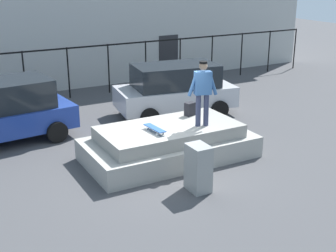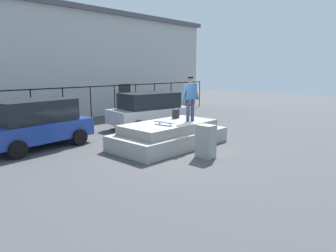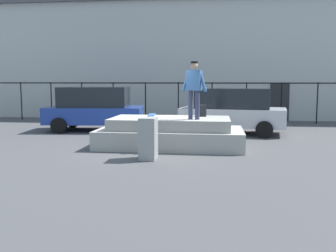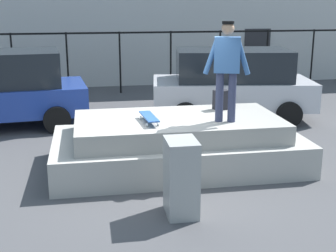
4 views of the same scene
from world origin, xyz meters
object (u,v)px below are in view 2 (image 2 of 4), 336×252
(backpack, at_px, (176,114))
(utility_box, at_px, (206,141))
(skateboard, at_px, (164,122))
(skateboarder, at_px, (190,96))
(car_silver_hatchback_mid, at_px, (149,110))
(car_blue_hatchback_near, at_px, (35,123))

(backpack, height_order, utility_box, backpack)
(utility_box, bearing_deg, skateboard, 97.20)
(skateboarder, distance_m, car_silver_hatchback_mid, 4.14)
(car_blue_hatchback_near, height_order, utility_box, car_blue_hatchback_near)
(skateboard, distance_m, backpack, 1.73)
(skateboard, relative_size, utility_box, 0.73)
(car_blue_hatchback_near, bearing_deg, utility_box, -59.24)
(skateboarder, height_order, backpack, skateboarder)
(skateboarder, relative_size, car_blue_hatchback_near, 0.42)
(skateboarder, distance_m, backpack, 1.28)
(car_blue_hatchback_near, xyz_separation_m, utility_box, (3.34, -5.62, -0.40))
(skateboarder, distance_m, utility_box, 2.42)
(skateboard, relative_size, car_blue_hatchback_near, 0.20)
(car_silver_hatchback_mid, distance_m, utility_box, 5.96)
(skateboarder, relative_size, backpack, 4.60)
(skateboarder, distance_m, skateboard, 1.64)
(skateboarder, xyz_separation_m, skateboard, (-1.35, 0.17, -0.92))
(car_silver_hatchback_mid, bearing_deg, backpack, -111.88)
(car_blue_hatchback_near, xyz_separation_m, car_silver_hatchback_mid, (5.81, -0.21, -0.02))
(skateboard, bearing_deg, car_blue_hatchback_near, 129.25)
(skateboard, bearing_deg, utility_box, -83.12)
(skateboard, relative_size, car_silver_hatchback_mid, 0.19)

